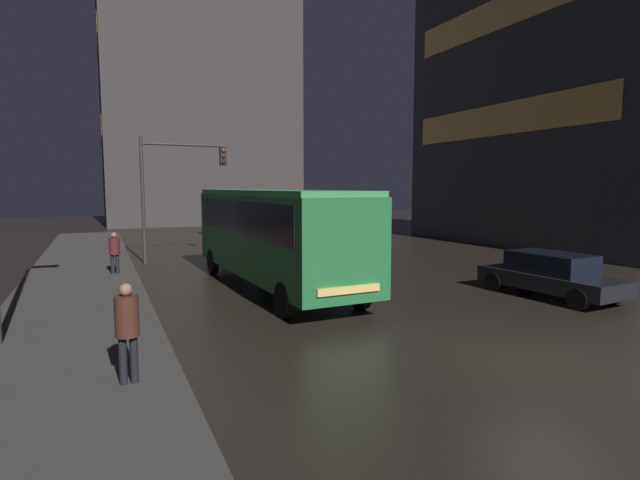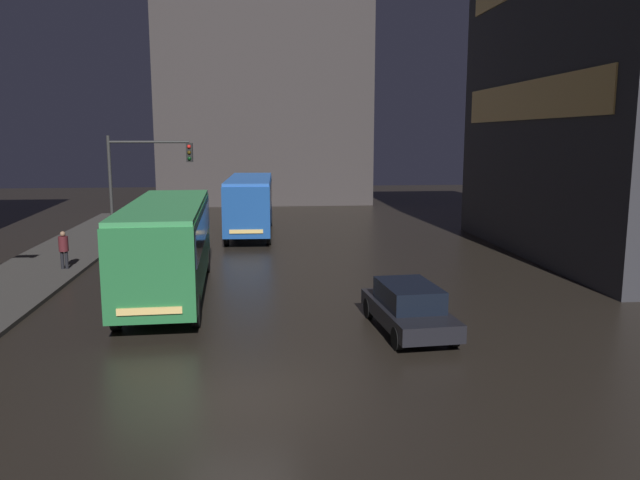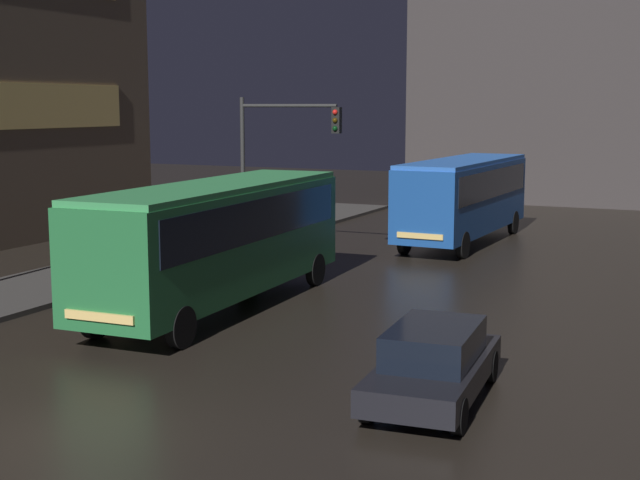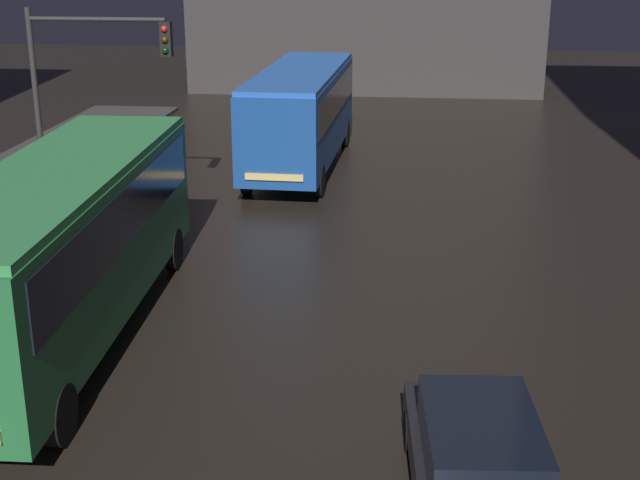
# 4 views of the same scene
# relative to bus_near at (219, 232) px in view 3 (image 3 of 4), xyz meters

# --- Properties ---
(ground_plane) EXTENTS (120.00, 120.00, 0.00)m
(ground_plane) POSITION_rel_bus_near_xyz_m (2.76, -9.35, -2.13)
(ground_plane) COLOR black
(sidewalk_left) EXTENTS (4.00, 48.00, 0.15)m
(sidewalk_left) POSITION_rel_bus_near_xyz_m (-6.24, 0.65, -2.05)
(sidewalk_left) COLOR #3D3A38
(sidewalk_left) RESTS_ON ground
(bus_near) EXTENTS (2.99, 10.82, 3.45)m
(bus_near) POSITION_rel_bus_near_xyz_m (0.00, 0.00, 0.00)
(bus_near) COLOR #236B38
(bus_near) RESTS_ON ground
(bus_far) EXTENTS (2.84, 10.07, 3.40)m
(bus_far) POSITION_rel_bus_near_xyz_m (2.84, 14.26, -0.03)
(bus_far) COLOR #194793
(bus_far) RESTS_ON ground
(car_taxi) EXTENTS (2.12, 4.65, 1.45)m
(car_taxi) POSITION_rel_bus_near_xyz_m (7.71, -4.98, -1.38)
(car_taxi) COLOR black
(car_taxi) RESTS_ON ground
(pedestrian_near) EXTENTS (0.51, 0.51, 1.64)m
(pedestrian_near) POSITION_rel_bus_near_xyz_m (-5.04, 4.59, -1.00)
(pedestrian_near) COLOR black
(pedestrian_near) RESTS_ON sidewalk_left
(traffic_light_main) EXTENTS (3.98, 0.35, 5.83)m
(traffic_light_main) POSITION_rel_bus_near_xyz_m (-2.23, 7.77, 1.89)
(traffic_light_main) COLOR #2D2D2D
(traffic_light_main) RESTS_ON ground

